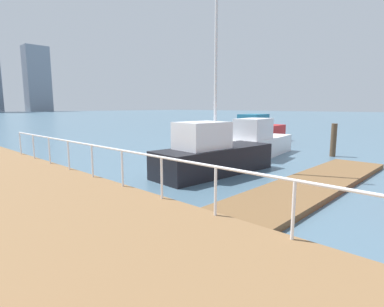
% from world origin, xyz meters
% --- Properties ---
extents(ground_plane, '(300.00, 300.00, 0.00)m').
position_xyz_m(ground_plane, '(0.00, 20.00, 0.00)').
color(ground_plane, slate).
extents(floating_dock, '(10.75, 2.00, 0.18)m').
position_xyz_m(floating_dock, '(1.87, 9.57, 0.09)').
color(floating_dock, brown).
rests_on(floating_dock, ground_plane).
extents(boardwalk_railing, '(0.06, 27.52, 1.08)m').
position_xyz_m(boardwalk_railing, '(-3.15, 7.87, 1.24)').
color(boardwalk_railing, white).
rests_on(boardwalk_railing, boardwalk).
extents(dock_piling_1, '(0.30, 0.30, 1.78)m').
position_xyz_m(dock_piling_1, '(9.04, 11.34, 0.89)').
color(dock_piling_1, brown).
rests_on(dock_piling_1, ground_plane).
extents(moored_boat_1, '(6.28, 2.43, 2.14)m').
position_xyz_m(moored_boat_1, '(11.32, 17.36, 0.81)').
color(moored_boat_1, red).
rests_on(moored_boat_1, ground_plane).
extents(moored_boat_3, '(5.47, 2.17, 9.44)m').
position_xyz_m(moored_boat_3, '(1.26, 13.34, 0.81)').
color(moored_boat_3, black).
rests_on(moored_boat_3, ground_plane).
extents(moored_boat_4, '(5.96, 2.49, 2.07)m').
position_xyz_m(moored_boat_4, '(6.29, 14.26, 0.76)').
color(moored_boat_4, white).
rests_on(moored_boat_4, ground_plane).
extents(skyline_tower_5, '(11.24, 7.98, 31.79)m').
position_xyz_m(skyline_tower_5, '(51.49, 168.26, 15.89)').
color(skyline_tower_5, gray).
rests_on(skyline_tower_5, ground_plane).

